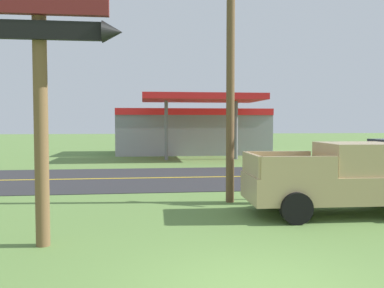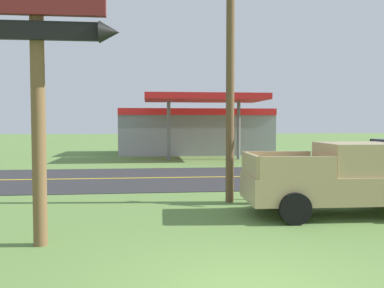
{
  "view_description": "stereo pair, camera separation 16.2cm",
  "coord_description": "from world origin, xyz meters",
  "px_view_note": "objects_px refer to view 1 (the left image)",
  "views": [
    {
      "loc": [
        -1.64,
        -5.68,
        2.5
      ],
      "look_at": [
        0.0,
        8.0,
        1.8
      ],
      "focal_mm": 38.75,
      "sensor_mm": 36.0,
      "label": 1
    },
    {
      "loc": [
        -1.48,
        -5.7,
        2.5
      ],
      "look_at": [
        0.0,
        8.0,
        1.8
      ],
      "focal_mm": 38.75,
      "sensor_mm": 36.0,
      "label": 2
    }
  ],
  "objects_px": {
    "motel_sign": "(41,6)",
    "utility_pole": "(231,49)",
    "gas_station": "(192,130)",
    "pickup_tan_parked_on_lawn": "(344,179)"
  },
  "relations": [
    {
      "from": "motel_sign",
      "to": "gas_station",
      "type": "height_order",
      "value": "motel_sign"
    },
    {
      "from": "utility_pole",
      "to": "pickup_tan_parked_on_lawn",
      "type": "relative_size",
      "value": 1.72
    },
    {
      "from": "gas_station",
      "to": "pickup_tan_parked_on_lawn",
      "type": "distance_m",
      "value": 22.94
    },
    {
      "from": "motel_sign",
      "to": "utility_pole",
      "type": "bearing_deg",
      "value": 42.21
    },
    {
      "from": "gas_station",
      "to": "pickup_tan_parked_on_lawn",
      "type": "xyz_separation_m",
      "value": [
        1.48,
        -22.87,
        -0.98
      ]
    },
    {
      "from": "utility_pole",
      "to": "gas_station",
      "type": "height_order",
      "value": "utility_pole"
    },
    {
      "from": "motel_sign",
      "to": "gas_station",
      "type": "bearing_deg",
      "value": 76.63
    },
    {
      "from": "gas_station",
      "to": "pickup_tan_parked_on_lawn",
      "type": "height_order",
      "value": "gas_station"
    },
    {
      "from": "gas_station",
      "to": "pickup_tan_parked_on_lawn",
      "type": "bearing_deg",
      "value": -86.31
    },
    {
      "from": "motel_sign",
      "to": "pickup_tan_parked_on_lawn",
      "type": "distance_m",
      "value": 8.63
    }
  ]
}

